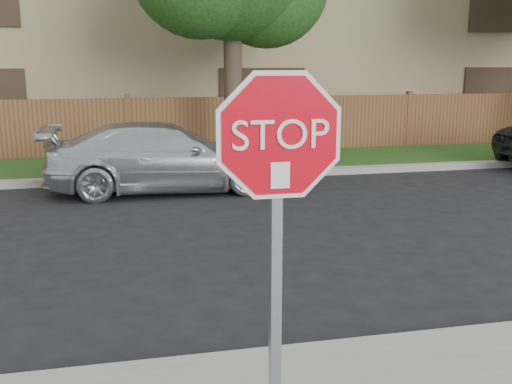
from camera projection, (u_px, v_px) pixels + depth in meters
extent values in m
plane|color=black|center=(152.00, 369.00, 5.07)|extent=(90.00, 90.00, 0.00)
cube|color=gray|center=(132.00, 179.00, 12.82)|extent=(70.00, 0.30, 0.15)
cube|color=#1E4714|center=(131.00, 167.00, 14.39)|extent=(70.00, 3.00, 0.12)
cube|color=brown|center=(128.00, 129.00, 15.76)|extent=(70.00, 0.12, 1.60)
cube|color=tan|center=(123.00, 48.00, 20.63)|extent=(34.00, 8.00, 6.00)
cylinder|color=#382B21|center=(233.00, 86.00, 14.42)|extent=(0.44, 0.44, 3.92)
cube|color=gray|center=(275.00, 284.00, 3.58)|extent=(0.06, 0.06, 2.30)
cylinder|color=white|center=(279.00, 136.00, 3.32)|extent=(1.01, 0.02, 1.01)
cylinder|color=red|center=(280.00, 136.00, 3.31)|extent=(0.93, 0.02, 0.93)
cube|color=white|center=(280.00, 175.00, 3.35)|extent=(0.11, 0.00, 0.15)
imported|color=silver|center=(166.00, 157.00, 11.90)|extent=(4.73, 1.98, 1.37)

